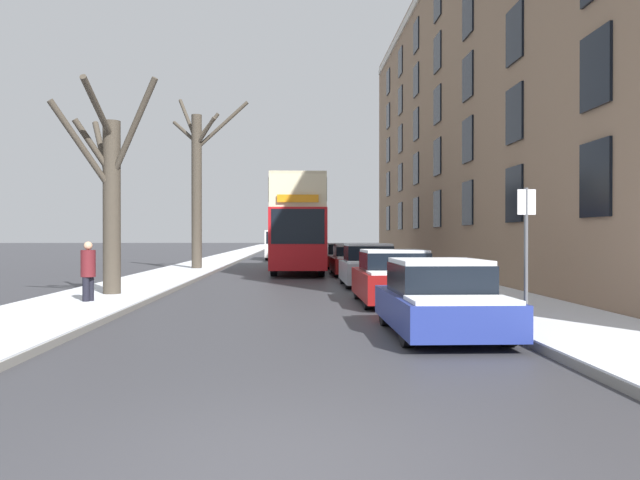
# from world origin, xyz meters

# --- Properties ---
(ground_plane) EXTENTS (320.00, 320.00, 0.00)m
(ground_plane) POSITION_xyz_m (0.00, 0.00, 0.00)
(ground_plane) COLOR #38383D
(sidewalk_left) EXTENTS (3.05, 130.00, 0.16)m
(sidewalk_left) POSITION_xyz_m (-5.31, 53.00, 0.08)
(sidewalk_left) COLOR slate
(sidewalk_left) RESTS_ON ground
(sidewalk_right) EXTENTS (3.05, 130.00, 0.16)m
(sidewalk_right) POSITION_xyz_m (5.31, 53.00, 0.08)
(sidewalk_right) COLOR slate
(sidewalk_right) RESTS_ON ground
(terrace_facade_right) EXTENTS (9.10, 41.04, 15.34)m
(terrace_facade_right) POSITION_xyz_m (11.32, 24.47, 7.67)
(terrace_facade_right) COLOR #8C7056
(terrace_facade_right) RESTS_ON ground
(bare_tree_left_0) EXTENTS (2.87, 3.23, 6.07)m
(bare_tree_left_0) POSITION_xyz_m (-5.13, 12.98, 2.98)
(bare_tree_left_0) COLOR #423A30
(bare_tree_left_0) RESTS_ON ground
(bare_tree_left_1) EXTENTS (4.18, 2.84, 9.04)m
(bare_tree_left_1) POSITION_xyz_m (-4.87, 27.12, 4.53)
(bare_tree_left_1) COLOR #423A30
(bare_tree_left_1) RESTS_ON ground
(double_decker_bus) EXTENTS (2.48, 10.69, 4.50)m
(double_decker_bus) POSITION_xyz_m (0.19, 26.33, 2.54)
(double_decker_bus) COLOR red
(double_decker_bus) RESTS_ON ground
(parked_car_0) EXTENTS (1.85, 4.02, 1.36)m
(parked_car_0) POSITION_xyz_m (2.68, 6.43, 0.63)
(parked_car_0) COLOR navy
(parked_car_0) RESTS_ON ground
(parked_car_1) EXTENTS (1.90, 4.05, 1.42)m
(parked_car_1) POSITION_xyz_m (2.68, 11.59, 0.66)
(parked_car_1) COLOR maroon
(parked_car_1) RESTS_ON ground
(parked_car_2) EXTENTS (1.85, 3.99, 1.52)m
(parked_car_2) POSITION_xyz_m (2.68, 17.39, 0.69)
(parked_car_2) COLOR #9EA3AD
(parked_car_2) RESTS_ON ground
(parked_car_3) EXTENTS (1.83, 4.59, 1.40)m
(parked_car_3) POSITION_xyz_m (2.68, 23.73, 0.65)
(parked_car_3) COLOR maroon
(parked_car_3) RESTS_ON ground
(parked_car_4) EXTENTS (1.88, 4.03, 1.37)m
(parked_car_4) POSITION_xyz_m (2.68, 29.83, 0.63)
(parked_car_4) COLOR maroon
(parked_car_4) RESTS_ON ground
(oncoming_van) EXTENTS (1.97, 5.72, 2.20)m
(oncoming_van) POSITION_xyz_m (-1.11, 42.78, 1.20)
(oncoming_van) COLOR white
(oncoming_van) RESTS_ON ground
(pedestrian_left_sidewalk) EXTENTS (0.36, 0.36, 1.65)m
(pedestrian_left_sidewalk) POSITION_xyz_m (-5.10, 11.04, 0.90)
(pedestrian_left_sidewalk) COLOR black
(pedestrian_left_sidewalk) RESTS_ON ground
(street_sign_post) EXTENTS (0.32, 0.07, 2.63)m
(street_sign_post) POSITION_xyz_m (4.08, 5.96, 1.50)
(street_sign_post) COLOR #4C4F54
(street_sign_post) RESTS_ON ground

